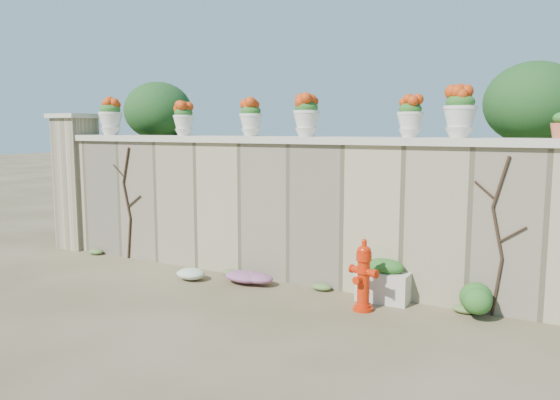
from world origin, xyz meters
The scene contains 20 objects.
ground centered at (0.00, 0.00, 0.00)m, with size 80.00×80.00×0.00m, color #4E3F27.
stone_wall centered at (0.00, 1.80, 1.00)m, with size 8.00×0.40×2.00m, color tan.
wall_cap centered at (0.00, 1.80, 2.05)m, with size 8.10×0.52×0.10m, color beige.
gate_pillar centered at (-4.15, 1.80, 1.26)m, with size 0.72×0.72×2.48m.
raised_fill centered at (0.00, 5.00, 1.00)m, with size 9.00×6.00×2.00m, color #384C23.
back_shrub_left centered at (-3.20, 3.00, 2.55)m, with size 1.30×1.30×1.10m, color #143814.
back_shrub_right centered at (3.40, 3.00, 2.55)m, with size 1.30×1.30×1.10m, color #143814.
vine_left centered at (-2.67, 1.58, 0.99)m, with size 0.60×0.04×1.91m.
vine_right centered at (3.23, 1.58, 0.99)m, with size 0.60×0.04×1.91m.
fire_hydrant centered at (1.79, 1.00, 0.44)m, with size 0.38×0.27×0.88m.
planter_box centered at (1.89, 1.49, 0.26)m, with size 0.67×0.39×0.55m.
green_shrub centered at (2.98, 1.34, 0.27)m, with size 0.57×0.51×0.54m, color #1E5119.
magenta_clump centered at (0.00, 1.29, 0.12)m, with size 0.87×0.58×0.23m, color #BE26A6.
white_flowers centered at (-0.96, 1.03, 0.10)m, with size 0.57×0.45×0.20m, color white.
urn_pot_0 centered at (-3.23, 1.80, 2.42)m, with size 0.41×0.41×0.64m.
urn_pot_1 centered at (-1.60, 1.80, 2.36)m, with size 0.34×0.34×0.53m.
urn_pot_2 centered at (-0.32, 1.80, 2.36)m, with size 0.34×0.34×0.53m.
urn_pot_3 centered at (0.60, 1.80, 2.39)m, with size 0.37×0.37×0.59m.
urn_pot_4 centered at (2.08, 1.80, 2.36)m, with size 0.33×0.33×0.52m.
urn_pot_5 centered at (2.69, 1.80, 2.41)m, with size 0.40×0.40×0.62m.
Camera 1 is at (4.08, -5.12, 2.21)m, focal length 35.00 mm.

